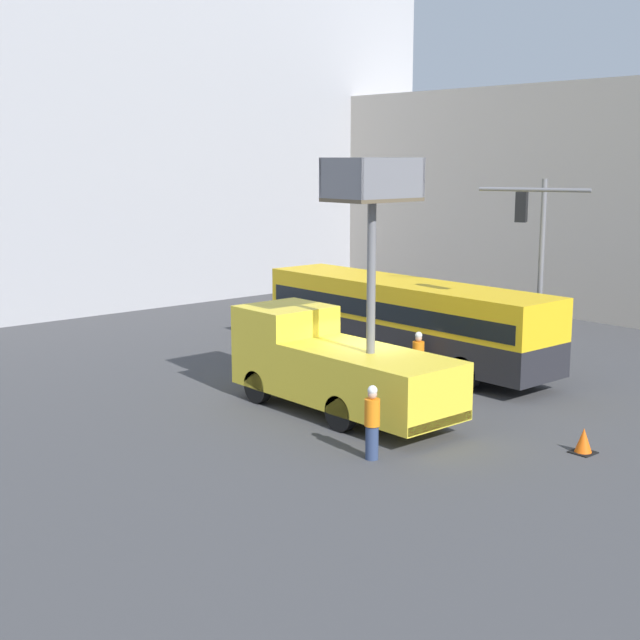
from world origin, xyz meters
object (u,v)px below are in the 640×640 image
traffic_light_pole (535,247)px  traffic_cone_near_truck (584,441)px  city_bus (405,316)px  road_worker_directing (418,359)px  utility_truck (336,361)px  road_worker_near_truck (372,422)px

traffic_light_pole → traffic_cone_near_truck: traffic_light_pole is taller
city_bus → traffic_cone_near_truck: 10.33m
city_bus → road_worker_directing: (-1.75, -2.29, -0.90)m
utility_truck → city_bus: utility_truck is taller
utility_truck → road_worker_near_truck: size_ratio=3.99×
city_bus → road_worker_directing: 3.02m
utility_truck → traffic_light_pole: utility_truck is taller
road_worker_near_truck → road_worker_directing: road_worker_near_truck is taller
utility_truck → city_bus: 6.50m
road_worker_near_truck → utility_truck: bearing=-111.8°
traffic_light_pole → road_worker_near_truck: (-9.41, -2.20, -3.50)m
road_worker_near_truck → city_bus: bearing=-133.0°
road_worker_directing → traffic_light_pole: bearing=25.9°
traffic_cone_near_truck → city_bus: bearing=69.7°
road_worker_near_truck → road_worker_directing: bearing=-138.1°
road_worker_near_truck → traffic_cone_near_truck: 5.38m
utility_truck → city_bus: size_ratio=0.62×
road_worker_directing → traffic_cone_near_truck: bearing=-47.1°
road_worker_directing → traffic_cone_near_truck: 7.54m
road_worker_near_truck → traffic_cone_near_truck: size_ratio=2.89×
road_worker_near_truck → traffic_cone_near_truck: (4.32, -3.14, -0.63)m
road_worker_directing → city_bus: bearing=109.4°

